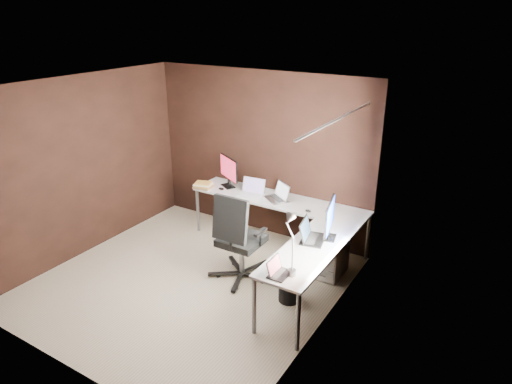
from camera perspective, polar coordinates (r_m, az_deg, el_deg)
room at (r=5.35m, az=-5.77°, el=-0.29°), size 3.60×3.60×2.50m
desk at (r=6.10m, az=3.73°, el=-3.48°), size 2.65×2.25×0.73m
drawer_pedestal at (r=6.15m, az=9.00°, el=-7.47°), size 0.42×0.50×0.60m
monitor_left at (r=6.99m, az=-3.43°, el=2.73°), size 0.48×0.29×0.47m
monitor_right at (r=5.46m, az=9.18°, el=-3.21°), size 0.19×0.56×0.47m
laptop_white at (r=6.74m, az=-0.51°, el=0.08°), size 0.38×0.28×0.24m
laptop_silver at (r=6.57m, az=2.81°, el=-0.51°), size 0.45×0.42×0.24m
laptop_black_big at (r=5.48m, az=6.80°, el=-5.41°), size 0.34×0.43×0.25m
laptop_black_small at (r=4.79m, az=2.72°, el=-9.83°), size 0.19×0.27×0.18m
book_stack at (r=7.05m, az=-6.63°, el=0.85°), size 0.30×0.27×0.09m
mouse_left at (r=6.95m, az=-4.36°, el=0.41°), size 0.10×0.07×0.04m
mouse_corner at (r=6.22m, az=6.52°, el=-2.35°), size 0.10×0.08×0.03m
desk_lamp at (r=4.68m, az=4.28°, el=-5.52°), size 0.20×0.24×0.65m
office_chair at (r=5.94m, az=-2.02°, el=-7.72°), size 0.68×0.68×1.21m
wastebasket at (r=5.62m, az=4.13°, el=-12.12°), size 0.31×0.31×0.29m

